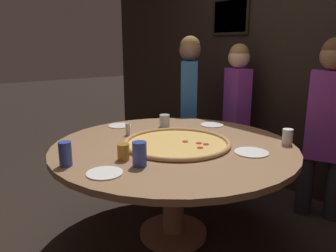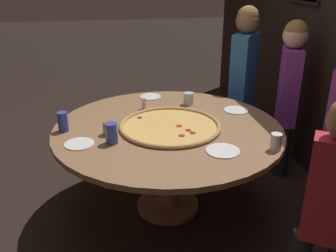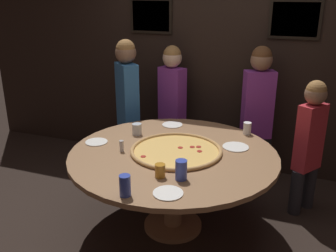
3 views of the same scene
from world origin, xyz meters
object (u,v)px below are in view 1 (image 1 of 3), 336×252
(dining_table, at_px, (174,159))
(white_plate_left_side, at_px, (251,152))
(white_plate_far_back, at_px, (212,125))
(drink_cup_near_left, at_px, (140,154))
(diner_centre_back, at_px, (189,98))
(diner_side_right, at_px, (237,105))
(giant_pizza, at_px, (177,143))
(drink_cup_far_left, at_px, (165,121))
(diner_far_left, at_px, (328,120))
(drink_cup_front_edge, at_px, (65,154))
(white_plate_beside_cup, at_px, (105,173))
(white_plate_right_side, at_px, (120,126))
(drink_cup_near_right, at_px, (123,152))
(drink_cup_by_shaker, at_px, (287,137))
(condiment_shaker, at_px, (128,129))

(dining_table, bearing_deg, white_plate_left_side, 31.33)
(white_plate_far_back, bearing_deg, drink_cup_near_left, -66.93)
(diner_centre_back, relative_size, diner_side_right, 1.06)
(giant_pizza, bearing_deg, drink_cup_far_left, 152.21)
(dining_table, relative_size, diner_far_left, 1.17)
(drink_cup_front_edge, height_order, white_plate_beside_cup, drink_cup_front_edge)
(giant_pizza, xyz_separation_m, diner_far_left, (0.51, 1.16, 0.10))
(white_plate_far_back, relative_size, diner_side_right, 0.14)
(drink_cup_near_left, relative_size, diner_side_right, 0.10)
(drink_cup_near_left, distance_m, white_plate_right_side, 1.02)
(drink_cup_far_left, relative_size, white_plate_right_side, 0.54)
(drink_cup_near_left, relative_size, diner_centre_back, 0.10)
(dining_table, bearing_deg, giant_pizza, 31.95)
(drink_cup_far_left, distance_m, drink_cup_near_left, 0.98)
(white_plate_far_back, bearing_deg, drink_cup_near_right, -74.57)
(white_plate_far_back, xyz_separation_m, diner_far_left, (0.77, 0.54, 0.11))
(white_plate_left_side, distance_m, diner_far_left, 0.89)
(diner_side_right, bearing_deg, white_plate_left_side, 155.61)
(drink_cup_near_right, distance_m, white_plate_left_side, 0.85)
(white_plate_beside_cup, bearing_deg, drink_cup_front_edge, -154.47)
(drink_cup_front_edge, bearing_deg, drink_cup_by_shaker, 68.25)
(condiment_shaker, bearing_deg, giant_pizza, 19.01)
(white_plate_left_side, bearing_deg, drink_cup_near_left, -109.57)
(dining_table, relative_size, white_plate_right_side, 8.84)
(white_plate_left_side, distance_m, diner_centre_back, 1.51)
(condiment_shaker, distance_m, diner_far_left, 1.62)
(drink_cup_far_left, xyz_separation_m, diner_far_left, (0.99, 0.91, 0.06))
(giant_pizza, height_order, white_plate_far_back, giant_pizza)
(giant_pizza, relative_size, white_plate_beside_cup, 3.76)
(giant_pizza, xyz_separation_m, diner_side_right, (-0.47, 1.19, 0.07))
(dining_table, distance_m, white_plate_beside_cup, 0.70)
(white_plate_left_side, relative_size, white_plate_far_back, 1.11)
(drink_cup_by_shaker, relative_size, drink_cup_near_left, 0.78)
(white_plate_right_side, height_order, diner_far_left, diner_far_left)
(white_plate_left_side, bearing_deg, white_plate_beside_cup, -106.07)
(dining_table, distance_m, drink_cup_front_edge, 0.81)
(giant_pizza, xyz_separation_m, white_plate_beside_cup, (0.18, -0.67, -0.01))
(diner_side_right, bearing_deg, diner_centre_back, 52.47)
(giant_pizza, height_order, diner_centre_back, diner_centre_back)
(drink_cup_front_edge, distance_m, drink_cup_near_right, 0.35)
(drink_cup_near_left, xyz_separation_m, diner_side_right, (-0.67, 1.64, 0.01))
(drink_cup_near_left, xyz_separation_m, white_plate_right_side, (-0.94, 0.40, -0.07))
(dining_table, xyz_separation_m, white_plate_left_side, (0.47, 0.29, 0.12))
(giant_pizza, bearing_deg, drink_cup_near_right, -85.04)
(drink_cup_by_shaker, height_order, diner_centre_back, diner_centre_back)
(drink_cup_near_left, xyz_separation_m, condiment_shaker, (-0.63, 0.30, -0.03))
(giant_pizza, height_order, condiment_shaker, condiment_shaker)
(drink_cup_near_left, distance_m, white_plate_beside_cup, 0.24)
(drink_cup_near_left, distance_m, diner_side_right, 1.77)
(diner_far_left, bearing_deg, drink_cup_near_right, 49.67)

